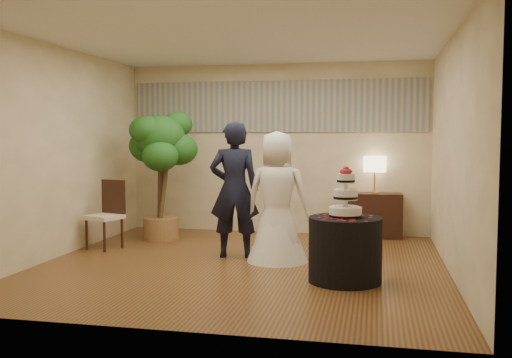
% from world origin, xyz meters
% --- Properties ---
extents(floor, '(5.00, 5.00, 0.00)m').
position_xyz_m(floor, '(0.00, 0.00, 0.00)').
color(floor, brown).
rests_on(floor, ground).
extents(ceiling, '(5.00, 5.00, 0.00)m').
position_xyz_m(ceiling, '(0.00, 0.00, 2.80)').
color(ceiling, white).
rests_on(ceiling, wall_back).
extents(wall_back, '(5.00, 0.06, 2.80)m').
position_xyz_m(wall_back, '(0.00, 2.50, 1.40)').
color(wall_back, beige).
rests_on(wall_back, ground).
extents(wall_front, '(5.00, 0.06, 2.80)m').
position_xyz_m(wall_front, '(0.00, -2.50, 1.40)').
color(wall_front, beige).
rests_on(wall_front, ground).
extents(wall_left, '(0.06, 5.00, 2.80)m').
position_xyz_m(wall_left, '(-2.50, 0.00, 1.40)').
color(wall_left, beige).
rests_on(wall_left, ground).
extents(wall_right, '(0.06, 5.00, 2.80)m').
position_xyz_m(wall_right, '(2.50, 0.00, 1.40)').
color(wall_right, beige).
rests_on(wall_right, ground).
extents(mural_border, '(4.90, 0.02, 0.85)m').
position_xyz_m(mural_border, '(0.00, 2.48, 2.10)').
color(mural_border, gray).
rests_on(mural_border, wall_back).
extents(groom, '(0.72, 0.54, 1.81)m').
position_xyz_m(groom, '(-0.20, 0.43, 0.90)').
color(groom, black).
rests_on(groom, floor).
extents(bride, '(0.87, 0.85, 1.67)m').
position_xyz_m(bride, '(0.40, 0.29, 0.84)').
color(bride, white).
rests_on(bride, floor).
extents(cake_table, '(0.92, 0.92, 0.72)m').
position_xyz_m(cake_table, '(1.31, -0.58, 0.36)').
color(cake_table, black).
rests_on(cake_table, floor).
extents(wedding_cake, '(0.36, 0.36, 0.56)m').
position_xyz_m(wedding_cake, '(1.31, -0.58, 1.00)').
color(wedding_cake, white).
rests_on(wedding_cake, cake_table).
extents(console, '(0.88, 0.44, 0.71)m').
position_xyz_m(console, '(1.62, 2.29, 0.35)').
color(console, black).
rests_on(console, floor).
extents(table_lamp, '(0.35, 0.35, 0.58)m').
position_xyz_m(table_lamp, '(1.62, 2.29, 1.00)').
color(table_lamp, beige).
rests_on(table_lamp, console).
extents(ficus_tree, '(1.29, 1.29, 2.04)m').
position_xyz_m(ficus_tree, '(-1.63, 1.43, 1.02)').
color(ficus_tree, '#215B1C').
rests_on(ficus_tree, floor).
extents(side_chair, '(0.57, 0.59, 0.98)m').
position_xyz_m(side_chair, '(-2.15, 0.57, 0.49)').
color(side_chair, black).
rests_on(side_chair, floor).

